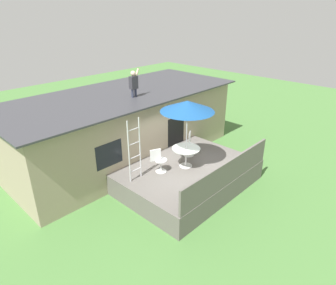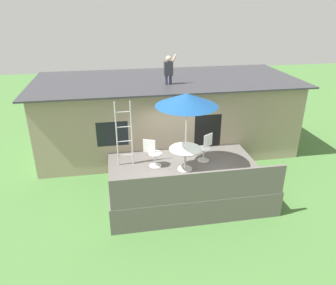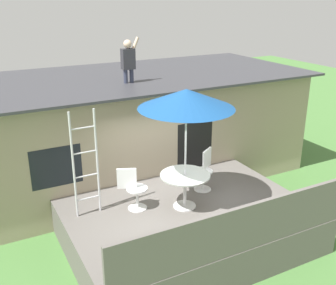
{
  "view_description": "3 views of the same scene",
  "coord_description": "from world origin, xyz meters",
  "px_view_note": "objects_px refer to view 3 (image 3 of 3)",
  "views": [
    {
      "loc": [
        -7.54,
        -6.26,
        6.23
      ],
      "look_at": [
        -0.1,
        0.83,
        1.54
      ],
      "focal_mm": 31.74,
      "sensor_mm": 36.0,
      "label": 1
    },
    {
      "loc": [
        -2.15,
        -8.98,
        5.89
      ],
      "look_at": [
        -0.48,
        0.49,
        1.57
      ],
      "focal_mm": 34.42,
      "sensor_mm": 36.0,
      "label": 2
    },
    {
      "loc": [
        -3.83,
        -6.51,
        5.08
      ],
      "look_at": [
        -0.05,
        0.69,
        2.03
      ],
      "focal_mm": 43.15,
      "sensor_mm": 36.0,
      "label": 3
    }
  ],
  "objects_px": {
    "patio_table": "(185,181)",
    "patio_chair_right": "(204,170)",
    "step_ladder": "(85,164)",
    "person_figure": "(128,58)",
    "patio_chair_left": "(133,189)",
    "patio_umbrella": "(186,99)"
  },
  "relations": [
    {
      "from": "patio_umbrella",
      "to": "person_figure",
      "type": "bearing_deg",
      "value": 91.11
    },
    {
      "from": "patio_umbrella",
      "to": "step_ladder",
      "type": "xyz_separation_m",
      "value": [
        -1.88,
        0.67,
        -1.25
      ]
    },
    {
      "from": "patio_umbrella",
      "to": "patio_chair_right",
      "type": "xyz_separation_m",
      "value": [
        0.82,
        0.53,
        -1.89
      ]
    },
    {
      "from": "patio_table",
      "to": "person_figure",
      "type": "relative_size",
      "value": 0.94
    },
    {
      "from": "patio_umbrella",
      "to": "step_ladder",
      "type": "relative_size",
      "value": 1.15
    },
    {
      "from": "patio_table",
      "to": "person_figure",
      "type": "height_order",
      "value": "person_figure"
    },
    {
      "from": "person_figure",
      "to": "patio_chair_left",
      "type": "height_order",
      "value": "person_figure"
    },
    {
      "from": "patio_umbrella",
      "to": "patio_chair_left",
      "type": "height_order",
      "value": "patio_umbrella"
    },
    {
      "from": "patio_table",
      "to": "patio_chair_right",
      "type": "relative_size",
      "value": 1.13
    },
    {
      "from": "patio_table",
      "to": "patio_umbrella",
      "type": "relative_size",
      "value": 0.41
    },
    {
      "from": "patio_table",
      "to": "step_ladder",
      "type": "height_order",
      "value": "step_ladder"
    },
    {
      "from": "step_ladder",
      "to": "patio_chair_left",
      "type": "height_order",
      "value": "step_ladder"
    },
    {
      "from": "step_ladder",
      "to": "patio_chair_right",
      "type": "relative_size",
      "value": 2.39
    },
    {
      "from": "patio_chair_left",
      "to": "patio_chair_right",
      "type": "relative_size",
      "value": 1.0
    },
    {
      "from": "patio_chair_left",
      "to": "patio_chair_right",
      "type": "xyz_separation_m",
      "value": [
        1.8,
        0.11,
        0.0
      ]
    },
    {
      "from": "patio_table",
      "to": "patio_umbrella",
      "type": "bearing_deg",
      "value": -90.0
    },
    {
      "from": "patio_umbrella",
      "to": "person_figure",
      "type": "height_order",
      "value": "person_figure"
    },
    {
      "from": "step_ladder",
      "to": "person_figure",
      "type": "xyz_separation_m",
      "value": [
        1.82,
        2.06,
        1.65
      ]
    },
    {
      "from": "patio_chair_right",
      "to": "patio_table",
      "type": "bearing_deg",
      "value": 0.0
    },
    {
      "from": "patio_umbrella",
      "to": "patio_chair_right",
      "type": "bearing_deg",
      "value": 32.93
    },
    {
      "from": "patio_chair_right",
      "to": "patio_umbrella",
      "type": "bearing_deg",
      "value": 0.0
    },
    {
      "from": "patio_umbrella",
      "to": "patio_table",
      "type": "bearing_deg",
      "value": 90.0
    }
  ]
}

